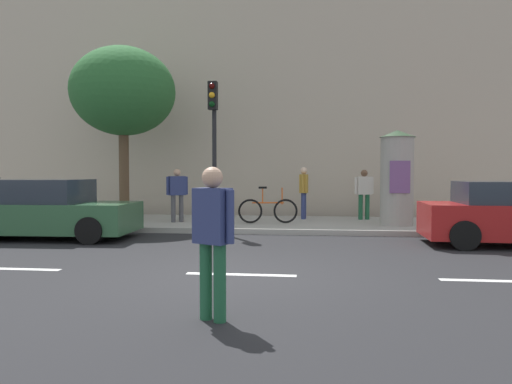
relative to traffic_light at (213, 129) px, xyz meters
name	(u,v)px	position (x,y,z in m)	size (l,w,h in m)	color
ground_plane	(241,275)	(1.53, -5.24, -2.83)	(80.00, 80.00, 0.00)	#232326
sidewalk_curb	(274,224)	(1.53, 1.76, -2.76)	(36.00, 4.00, 0.15)	#9E9B93
lane_markings	(241,275)	(1.53, -5.24, -2.83)	(25.80, 0.16, 0.01)	silver
building_backdrop	(284,102)	(1.53, 6.76, 1.69)	(36.00, 5.00, 9.04)	#B7A893
traffic_light	(213,129)	(0.00, 0.00, 0.00)	(0.24, 0.45, 3.95)	black
poster_column	(397,177)	(5.08, 1.23, -1.30)	(1.02, 1.02, 2.71)	#9E9B93
street_tree	(123,92)	(-3.24, 1.71, 1.35)	(3.25, 3.25, 5.44)	brown
pedestrian_in_dark_shirt	(213,231)	(1.57, -7.64, -1.83)	(0.52, 0.39, 1.72)	#1E5938
pedestrian_near_pole	(364,190)	(4.33, 2.74, -1.75)	(0.61, 0.35, 1.60)	#1E5938
pedestrian_in_red_top	(304,189)	(2.40, 2.75, -1.70)	(0.29, 0.60, 1.68)	navy
pedestrian_tallest	(177,191)	(-1.41, 1.32, -1.72)	(0.59, 0.47, 1.62)	#4C4C51
bicycle_leaning	(268,210)	(1.37, 1.28, -2.29)	(1.76, 0.32, 1.09)	black
parked_car_red	(40,210)	(-4.11, -1.58, -2.12)	(4.64, 2.09, 1.48)	#2D5938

